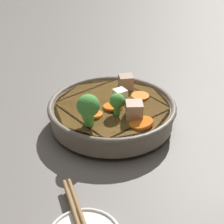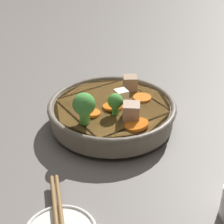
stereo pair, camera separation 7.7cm
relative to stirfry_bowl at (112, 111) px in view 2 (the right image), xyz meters
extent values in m
plane|color=slate|center=(0.00, 0.00, -0.04)|extent=(3.00, 3.00, 0.00)
cylinder|color=slate|center=(0.00, 0.00, -0.03)|extent=(0.14, 0.14, 0.01)
cylinder|color=slate|center=(0.00, 0.00, -0.01)|extent=(0.25, 0.25, 0.04)
torus|color=#685F52|center=(0.00, 0.00, 0.01)|extent=(0.27, 0.27, 0.01)
cylinder|color=brown|center=(0.00, 0.00, 0.00)|extent=(0.24, 0.24, 0.02)
cylinder|color=orange|center=(0.05, 0.02, 0.02)|extent=(0.05, 0.05, 0.01)
cylinder|color=orange|center=(-0.03, 0.08, 0.02)|extent=(0.06, 0.06, 0.01)
cylinder|color=orange|center=(0.00, 0.01, 0.02)|extent=(0.05, 0.05, 0.01)
cylinder|color=orange|center=(-0.07, -0.02, 0.02)|extent=(0.04, 0.04, 0.00)
cylinder|color=#59B84C|center=(0.06, 0.05, 0.03)|extent=(0.02, 0.02, 0.03)
sphere|color=#47933D|center=(0.06, 0.05, 0.05)|extent=(0.04, 0.04, 0.04)
cylinder|color=#59B84C|center=(0.00, 0.03, 0.02)|extent=(0.01, 0.01, 0.02)
sphere|color=#47933D|center=(0.00, 0.03, 0.04)|extent=(0.03, 0.03, 0.03)
cube|color=silver|center=(-0.02, -0.02, 0.03)|extent=(0.03, 0.03, 0.02)
cube|color=tan|center=(-0.03, 0.05, 0.03)|extent=(0.04, 0.04, 0.03)
cube|color=#9E7F66|center=(-0.05, -0.07, 0.03)|extent=(0.03, 0.03, 0.03)
camera|label=1|loc=(0.20, 0.63, 0.40)|focal=60.00mm
camera|label=2|loc=(0.13, 0.65, 0.40)|focal=60.00mm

